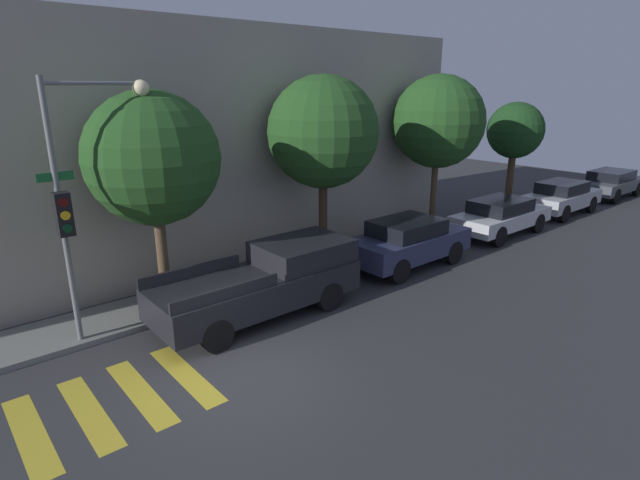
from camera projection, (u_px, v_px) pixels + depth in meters
name	position (u px, v px, depth m)	size (l,w,h in m)	color
ground_plane	(240.00, 378.00, 9.87)	(60.00, 60.00, 0.00)	#333335
sidewalk	(156.00, 307.00, 12.86)	(26.00, 1.83, 0.14)	slate
building_row	(86.00, 151.00, 14.94)	(26.00, 6.00, 7.31)	#A89E8E
crosswalk	(61.00, 423.00, 8.56)	(5.08, 2.60, 0.00)	gold
traffic_light_pole	(81.00, 182.00, 10.30)	(2.46, 0.56, 5.74)	slate
pickup_truck	(267.00, 280.00, 12.45)	(5.23, 1.96, 1.70)	black
sedan_near_corner	(408.00, 241.00, 15.76)	(4.22, 1.84, 1.54)	#2D3351
sedan_middle	(501.00, 215.00, 19.13)	(4.51, 1.80, 1.41)	silver
sedan_far_end	(562.00, 197.00, 22.21)	(4.27, 1.75, 1.48)	#B7BABF
sedan_tail_of_row	(611.00, 183.00, 25.56)	(4.52, 1.81, 1.40)	#4C5156
tree_near_corner	(153.00, 159.00, 11.76)	(3.18, 3.18, 5.49)	brown
tree_midblock	(323.00, 133.00, 14.92)	(3.36, 3.36, 5.88)	#42301E
tree_far_end	(438.00, 122.00, 18.33)	(3.39, 3.39, 5.96)	brown
tree_behind_truck	(515.00, 131.00, 21.94)	(2.44, 2.44, 4.87)	#4C3823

